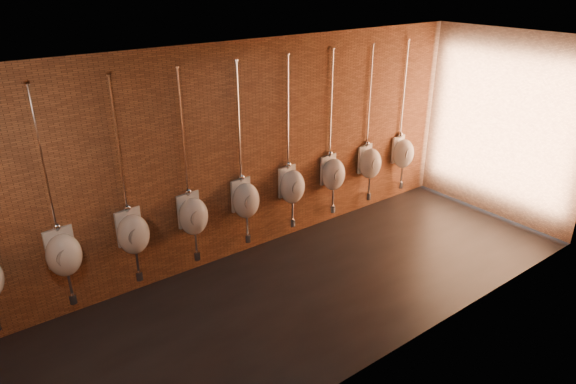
% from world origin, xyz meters
% --- Properties ---
extents(ground, '(8.50, 8.50, 0.00)m').
position_xyz_m(ground, '(0.00, 0.00, 0.00)').
color(ground, black).
rests_on(ground, ground).
extents(room_shell, '(8.54, 3.04, 3.22)m').
position_xyz_m(room_shell, '(0.00, 0.00, 2.01)').
color(room_shell, black).
rests_on(room_shell, ground).
extents(urinal_1, '(0.47, 0.42, 2.72)m').
position_xyz_m(urinal_1, '(-2.67, 1.35, 0.94)').
color(urinal_1, white).
rests_on(urinal_1, ground).
extents(urinal_2, '(0.47, 0.42, 2.72)m').
position_xyz_m(urinal_2, '(-1.81, 1.35, 0.94)').
color(urinal_2, white).
rests_on(urinal_2, ground).
extents(urinal_3, '(0.47, 0.42, 2.72)m').
position_xyz_m(urinal_3, '(-0.95, 1.35, 0.94)').
color(urinal_3, white).
rests_on(urinal_3, ground).
extents(urinal_4, '(0.47, 0.42, 2.72)m').
position_xyz_m(urinal_4, '(-0.08, 1.35, 0.94)').
color(urinal_4, white).
rests_on(urinal_4, ground).
extents(urinal_5, '(0.47, 0.42, 2.72)m').
position_xyz_m(urinal_5, '(0.78, 1.35, 0.94)').
color(urinal_5, white).
rests_on(urinal_5, ground).
extents(urinal_6, '(0.47, 0.42, 2.72)m').
position_xyz_m(urinal_6, '(1.64, 1.35, 0.94)').
color(urinal_6, white).
rests_on(urinal_6, ground).
extents(urinal_7, '(0.47, 0.42, 2.72)m').
position_xyz_m(urinal_7, '(2.50, 1.35, 0.94)').
color(urinal_7, white).
rests_on(urinal_7, ground).
extents(urinal_8, '(0.47, 0.42, 2.72)m').
position_xyz_m(urinal_8, '(3.37, 1.35, 0.94)').
color(urinal_8, white).
rests_on(urinal_8, ground).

